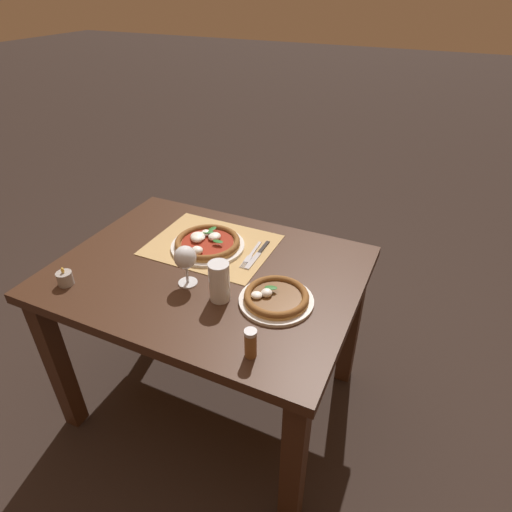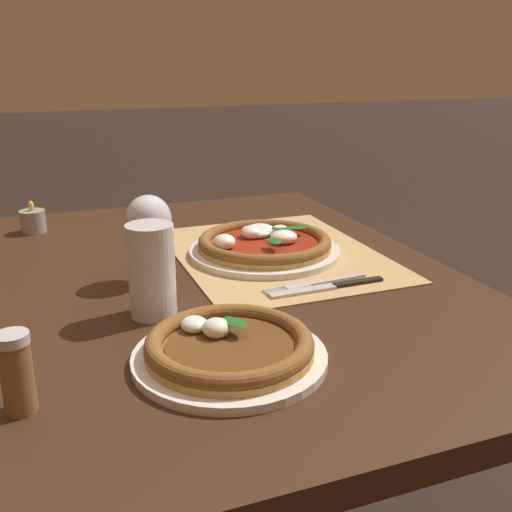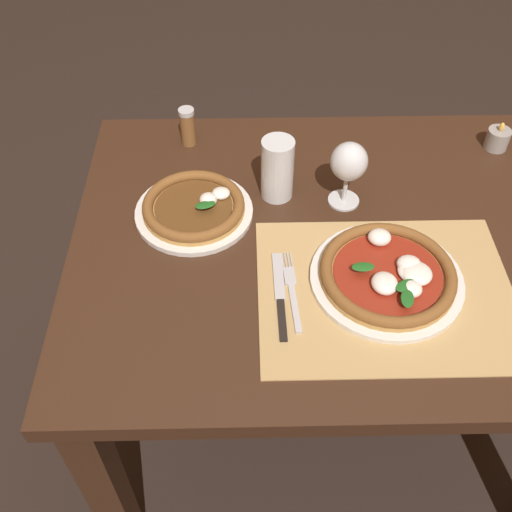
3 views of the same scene
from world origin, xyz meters
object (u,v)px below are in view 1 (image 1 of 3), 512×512
wine_glass (185,259)px  pepper_shaker (251,343)px  pint_glass (219,282)px  fork (251,255)px  pizza_far (276,298)px  pizza_near (207,243)px  knife (258,255)px  votive_candle (65,279)px

wine_glass → pepper_shaker: wine_glass is taller
pint_glass → fork: size_ratio=0.72×
pizza_far → fork: size_ratio=1.28×
pizza_near → knife: pizza_near is taller
pint_glass → pizza_far: bearing=-161.3°
wine_glass → pint_glass: 0.16m
pizza_far → pint_glass: bearing=18.7°
pizza_far → pint_glass: 0.20m
pint_glass → fork: bearing=-86.6°
pizza_far → knife: 0.29m
pint_glass → pepper_shaker: (-0.21, 0.19, -0.02)m
knife → pint_glass: bearing=88.7°
fork → pepper_shaker: (-0.23, 0.48, 0.04)m
knife → votive_candle: bearing=39.8°
pizza_far → votive_candle: votive_candle is taller
pizza_far → pepper_shaker: (-0.03, 0.26, 0.03)m
wine_glass → votive_candle: size_ratio=2.15×
pizza_near → pepper_shaker: bearing=132.0°
pizza_near → wine_glass: (-0.06, 0.24, 0.08)m
pizza_near → knife: (-0.21, -0.03, -0.02)m
pizza_far → pizza_near: bearing=-27.7°
pizza_far → wine_glass: (0.33, 0.03, 0.09)m
wine_glass → pepper_shaker: 0.42m
pepper_shaker → pint_glass: bearing=-43.1°
pizza_far → fork: 0.30m
pizza_near → pint_glass: bearing=127.8°
fork → knife: bearing=-154.7°
wine_glass → fork: 0.31m
fork → pepper_shaker: size_ratio=2.07×
pint_glass → pepper_shaker: size_ratio=1.49×
wine_glass → knife: wine_glass is taller
pepper_shaker → fork: bearing=-64.9°
wine_glass → knife: size_ratio=0.72×
fork → pizza_far: bearing=131.6°
pint_glass → wine_glass: bearing=-10.4°
pizza_near → pint_glass: 0.34m
pizza_near → votive_candle: size_ratio=4.17×
pint_glass → votive_candle: (0.54, 0.16, -0.05)m
wine_glass → pizza_far: bearing=-174.0°
wine_glass → knife: (-0.16, -0.27, -0.10)m
pepper_shaker → knife: bearing=-67.7°
votive_candle → pepper_shaker: 0.75m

